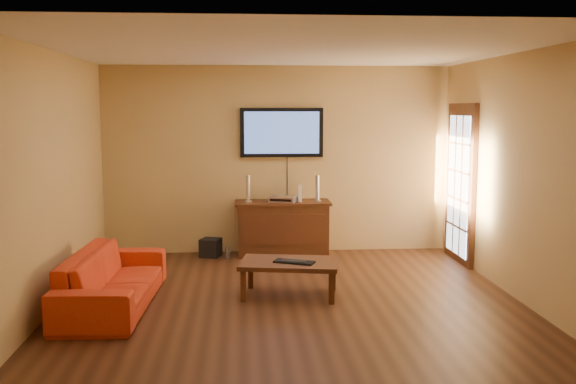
{
  "coord_description": "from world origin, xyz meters",
  "views": [
    {
      "loc": [
        -0.53,
        -6.77,
        2.09
      ],
      "look_at": [
        0.03,
        0.8,
        1.1
      ],
      "focal_mm": 40.0,
      "sensor_mm": 36.0,
      "label": 1
    }
  ],
  "objects": [
    {
      "name": "av_receiver",
      "position": [
        0.07,
        2.19,
        0.82
      ],
      "size": [
        0.43,
        0.37,
        0.08
      ],
      "primitive_type": "cube",
      "rotation": [
        0.0,
        0.0,
        -0.37
      ],
      "color": "silver",
      "rests_on": "media_console"
    },
    {
      "name": "sofa",
      "position": [
        -1.89,
        -0.04,
        0.4
      ],
      "size": [
        0.69,
        2.06,
        0.79
      ],
      "primitive_type": "imported",
      "rotation": [
        0.0,
        0.0,
        1.52
      ],
      "color": "red",
      "rests_on": "ground"
    },
    {
      "name": "bottle",
      "position": [
        -0.73,
        2.02,
        0.09
      ],
      "size": [
        0.06,
        0.06,
        0.19
      ],
      "color": "white",
      "rests_on": "ground"
    },
    {
      "name": "speaker_right",
      "position": [
        0.56,
        2.24,
        0.95
      ],
      "size": [
        0.1,
        0.1,
        0.37
      ],
      "color": "silver",
      "rests_on": "media_console"
    },
    {
      "name": "media_console",
      "position": [
        0.06,
        2.24,
        0.39
      ],
      "size": [
        1.35,
        0.52,
        0.78
      ],
      "color": "#3B1C0D",
      "rests_on": "ground"
    },
    {
      "name": "room_walls",
      "position": [
        0.0,
        0.62,
        1.69
      ],
      "size": [
        5.0,
        5.0,
        5.0
      ],
      "color": "tan",
      "rests_on": "ground"
    },
    {
      "name": "keyboard",
      "position": [
        0.05,
        0.13,
        0.41
      ],
      "size": [
        0.48,
        0.33,
        0.03
      ],
      "color": "black",
      "rests_on": "coffee_table"
    },
    {
      "name": "coffee_table",
      "position": [
        0.0,
        0.21,
        0.35
      ],
      "size": [
        1.17,
        0.82,
        0.4
      ],
      "color": "#3B1C0D",
      "rests_on": "ground"
    },
    {
      "name": "television",
      "position": [
        0.06,
        2.45,
        1.75
      ],
      "size": [
        1.2,
        0.08,
        0.71
      ],
      "color": "black",
      "rests_on": "ground"
    },
    {
      "name": "ground_plane",
      "position": [
        0.0,
        0.0,
        0.0
      ],
      "size": [
        5.0,
        5.0,
        0.0
      ],
      "primitive_type": "plane",
      "color": "#351C0E",
      "rests_on": "ground"
    },
    {
      "name": "speaker_left",
      "position": [
        -0.43,
        2.22,
        0.95
      ],
      "size": [
        0.1,
        0.1,
        0.38
      ],
      "color": "silver",
      "rests_on": "media_console"
    },
    {
      "name": "french_door",
      "position": [
        2.46,
        1.7,
        1.05
      ],
      "size": [
        0.07,
        1.02,
        2.22
      ],
      "color": "#3B1C0D",
      "rests_on": "ground"
    },
    {
      "name": "game_console",
      "position": [
        0.31,
        2.23,
        0.89
      ],
      "size": [
        0.06,
        0.17,
        0.23
      ],
      "primitive_type": "cube",
      "rotation": [
        0.0,
        0.0,
        -0.1
      ],
      "color": "white",
      "rests_on": "media_console"
    },
    {
      "name": "subwoofer",
      "position": [
        -0.97,
        2.2,
        0.13
      ],
      "size": [
        0.33,
        0.33,
        0.26
      ],
      "primitive_type": "cube",
      "rotation": [
        0.0,
        0.0,
        -0.34
      ],
      "color": "black",
      "rests_on": "ground"
    }
  ]
}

